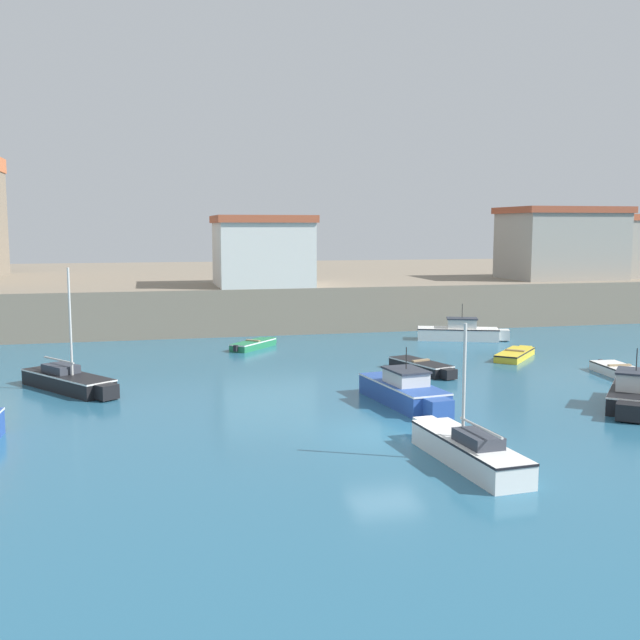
{
  "coord_description": "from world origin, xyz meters",
  "views": [
    {
      "loc": [
        -8.01,
        -24.2,
        7.2
      ],
      "look_at": [
        1.5,
        16.37,
        2.0
      ],
      "focal_mm": 42.0,
      "sensor_mm": 36.0,
      "label": 1
    }
  ],
  "objects_px": {
    "sailboat_white_5": "(467,449)",
    "motorboat_black_8": "(635,394)",
    "dinghy_green_6": "(254,344)",
    "harbor_shed_far_end": "(262,250)",
    "motorboat_white_1": "(460,332)",
    "sailboat_black_4": "(69,380)",
    "motorboat_blue_7": "(405,391)",
    "dinghy_white_0": "(621,371)",
    "dinghy_yellow_2": "(515,354)",
    "harbor_shed_near_wharf": "(561,243)",
    "dinghy_black_9": "(422,366)"
  },
  "relations": [
    {
      "from": "sailboat_white_5",
      "to": "motorboat_blue_7",
      "type": "distance_m",
      "value": 7.8
    },
    {
      "from": "motorboat_white_1",
      "to": "motorboat_black_8",
      "type": "bearing_deg",
      "value": -91.81
    },
    {
      "from": "dinghy_white_0",
      "to": "sailboat_white_5",
      "type": "bearing_deg",
      "value": -139.82
    },
    {
      "from": "dinghy_black_9",
      "to": "harbor_shed_near_wharf",
      "type": "bearing_deg",
      "value": 45.21
    },
    {
      "from": "dinghy_white_0",
      "to": "motorboat_black_8",
      "type": "xyz_separation_m",
      "value": [
        -3.43,
        -5.81,
        0.28
      ]
    },
    {
      "from": "sailboat_black_4",
      "to": "motorboat_black_8",
      "type": "distance_m",
      "value": 23.97
    },
    {
      "from": "harbor_shed_near_wharf",
      "to": "dinghy_white_0",
      "type": "bearing_deg",
      "value": -113.72
    },
    {
      "from": "sailboat_black_4",
      "to": "motorboat_white_1",
      "type": "bearing_deg",
      "value": 23.15
    },
    {
      "from": "dinghy_yellow_2",
      "to": "dinghy_black_9",
      "type": "distance_m",
      "value": 7.01
    },
    {
      "from": "motorboat_blue_7",
      "to": "harbor_shed_near_wharf",
      "type": "height_order",
      "value": "harbor_shed_near_wharf"
    },
    {
      "from": "sailboat_black_4",
      "to": "sailboat_white_5",
      "type": "height_order",
      "value": "sailboat_black_4"
    },
    {
      "from": "dinghy_green_6",
      "to": "motorboat_blue_7",
      "type": "bearing_deg",
      "value": -75.63
    },
    {
      "from": "harbor_shed_near_wharf",
      "to": "harbor_shed_far_end",
      "type": "xyz_separation_m",
      "value": [
        -24.0,
        -1.48,
        -0.38
      ]
    },
    {
      "from": "sailboat_white_5",
      "to": "dinghy_green_6",
      "type": "height_order",
      "value": "sailboat_white_5"
    },
    {
      "from": "dinghy_white_0",
      "to": "dinghy_yellow_2",
      "type": "xyz_separation_m",
      "value": [
        -2.63,
        5.65,
        -0.03
      ]
    },
    {
      "from": "motorboat_white_1",
      "to": "motorboat_blue_7",
      "type": "distance_m",
      "value": 18.32
    },
    {
      "from": "dinghy_yellow_2",
      "to": "harbor_shed_near_wharf",
      "type": "distance_m",
      "value": 21.08
    },
    {
      "from": "dinghy_green_6",
      "to": "motorboat_black_8",
      "type": "bearing_deg",
      "value": -54.9
    },
    {
      "from": "dinghy_white_0",
      "to": "harbor_shed_far_end",
      "type": "bearing_deg",
      "value": 125.28
    },
    {
      "from": "motorboat_black_8",
      "to": "harbor_shed_far_end",
      "type": "distance_m",
      "value": 28.82
    },
    {
      "from": "dinghy_white_0",
      "to": "sailboat_black_4",
      "type": "relative_size",
      "value": 0.75
    },
    {
      "from": "motorboat_blue_7",
      "to": "harbor_shed_far_end",
      "type": "relative_size",
      "value": 0.88
    },
    {
      "from": "motorboat_black_8",
      "to": "sailboat_black_4",
      "type": "bearing_deg",
      "value": 159.12
    },
    {
      "from": "motorboat_blue_7",
      "to": "motorboat_black_8",
      "type": "relative_size",
      "value": 1.2
    },
    {
      "from": "motorboat_white_1",
      "to": "harbor_shed_near_wharf",
      "type": "relative_size",
      "value": 0.66
    },
    {
      "from": "dinghy_black_9",
      "to": "harbor_shed_far_end",
      "type": "bearing_deg",
      "value": 106.94
    },
    {
      "from": "dinghy_green_6",
      "to": "dinghy_black_9",
      "type": "height_order",
      "value": "dinghy_black_9"
    },
    {
      "from": "sailboat_white_5",
      "to": "harbor_shed_far_end",
      "type": "xyz_separation_m",
      "value": [
        -1.43,
        31.32,
        5.1
      ]
    },
    {
      "from": "harbor_shed_near_wharf",
      "to": "dinghy_green_6",
      "type": "bearing_deg",
      "value": -159.79
    },
    {
      "from": "sailboat_black_4",
      "to": "harbor_shed_near_wharf",
      "type": "xyz_separation_m",
      "value": [
        35.43,
        19.11,
        5.5
      ]
    },
    {
      "from": "sailboat_black_4",
      "to": "motorboat_black_8",
      "type": "xyz_separation_m",
      "value": [
        22.4,
        -8.55,
        0.09
      ]
    },
    {
      "from": "motorboat_blue_7",
      "to": "dinghy_black_9",
      "type": "distance_m",
      "value": 6.92
    },
    {
      "from": "motorboat_blue_7",
      "to": "harbor_shed_far_end",
      "type": "distance_m",
      "value": 24.18
    },
    {
      "from": "sailboat_black_4",
      "to": "harbor_shed_far_end",
      "type": "bearing_deg",
      "value": 57.04
    },
    {
      "from": "dinghy_green_6",
      "to": "harbor_shed_far_end",
      "type": "relative_size",
      "value": 0.52
    },
    {
      "from": "motorboat_white_1",
      "to": "motorboat_blue_7",
      "type": "xyz_separation_m",
      "value": [
        -9.36,
        -15.75,
        0.03
      ]
    },
    {
      "from": "dinghy_green_6",
      "to": "sailboat_white_5",
      "type": "bearing_deg",
      "value": -82.14
    },
    {
      "from": "dinghy_yellow_2",
      "to": "sailboat_white_5",
      "type": "distance_m",
      "value": 19.57
    },
    {
      "from": "sailboat_white_5",
      "to": "motorboat_black_8",
      "type": "bearing_deg",
      "value": 28.33
    },
    {
      "from": "sailboat_white_5",
      "to": "motorboat_black_8",
      "type": "height_order",
      "value": "sailboat_white_5"
    },
    {
      "from": "dinghy_white_0",
      "to": "harbor_shed_far_end",
      "type": "relative_size",
      "value": 0.62
    },
    {
      "from": "dinghy_green_6",
      "to": "dinghy_black_9",
      "type": "bearing_deg",
      "value": -52.89
    },
    {
      "from": "dinghy_green_6",
      "to": "motorboat_blue_7",
      "type": "relative_size",
      "value": 0.59
    },
    {
      "from": "sailboat_white_5",
      "to": "dinghy_white_0",
      "type": "bearing_deg",
      "value": 40.18
    },
    {
      "from": "dinghy_yellow_2",
      "to": "sailboat_white_5",
      "type": "relative_size",
      "value": 0.65
    },
    {
      "from": "dinghy_white_0",
      "to": "dinghy_black_9",
      "type": "relative_size",
      "value": 0.94
    },
    {
      "from": "sailboat_white_5",
      "to": "motorboat_blue_7",
      "type": "relative_size",
      "value": 1.01
    },
    {
      "from": "dinghy_green_6",
      "to": "harbor_shed_far_end",
      "type": "xyz_separation_m",
      "value": [
        1.79,
        8.01,
        5.33
      ]
    },
    {
      "from": "sailboat_black_4",
      "to": "sailboat_white_5",
      "type": "relative_size",
      "value": 0.94
    },
    {
      "from": "motorboat_blue_7",
      "to": "harbor_shed_near_wharf",
      "type": "distance_m",
      "value": 33.63
    }
  ]
}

